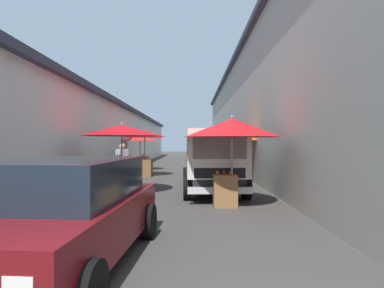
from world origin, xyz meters
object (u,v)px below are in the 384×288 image
Objects in this scene: fruit_stall_near_right at (145,142)px; plastic_stool at (115,215)px; hatchback_car at (67,212)px; delivery_truck at (214,163)px; fruit_stall_far_right at (141,143)px; fruit_stall_mid_lane at (122,140)px; fruit_stall_near_left at (231,142)px; fruit_stall_far_left at (231,136)px; vendor_by_crates at (122,161)px; parked_scooter at (207,166)px.

fruit_stall_near_right reaches higher than plastic_stool.
hatchback_car is 6.16m from delivery_truck.
plastic_stool is at bearing -9.71° from hatchback_car.
fruit_stall_far_right is 0.45× the size of delivery_truck.
fruit_stall_mid_lane reaches higher than plastic_stool.
plastic_stool is (-13.39, -1.74, -1.32)m from fruit_stall_far_right.
fruit_stall_far_left is at bearing 173.25° from fruit_stall_near_left.
fruit_stall_mid_lane is at bearing -167.30° from vendor_by_crates.
hatchback_car is (-6.19, -0.61, -1.04)m from fruit_stall_mid_lane.
vendor_by_crates reaches higher than parked_scooter.
fruit_stall_far_left reaches higher than fruit_stall_near_left.
fruit_stall_mid_lane is 6.71m from parked_scooter.
fruit_stall_near_right is 11.56m from hatchback_car.
plastic_stool is (-7.71, 3.09, -1.40)m from fruit_stall_near_left.
delivery_truck is at bearing 11.48° from fruit_stall_far_left.
fruit_stall_near_left reaches higher than plastic_stool.
fruit_stall_near_left is 0.62× the size of hatchback_car.
fruit_stall_mid_lane is at bearing 152.16° from parked_scooter.
plastic_stool is (-9.89, -0.95, -1.37)m from fruit_stall_near_right.
vendor_by_crates is at bearing 43.14° from fruit_stall_far_left.
fruit_stall_far_left is at bearing -155.33° from fruit_stall_near_right.
delivery_truck is at bearing 179.62° from parked_scooter.
fruit_stall_far_left reaches higher than delivery_truck.
fruit_stall_mid_lane reaches higher than parked_scooter.
vendor_by_crates reaches higher than plastic_stool.
hatchback_car is at bearing -174.36° from fruit_stall_mid_lane.
fruit_stall_far_left is 11.72m from fruit_stall_far_right.
fruit_stall_near_right is at bearing 0.68° from fruit_stall_mid_lane.
fruit_stall_mid_lane is at bearing -174.49° from fruit_stall_far_right.
fruit_stall_near_left is 1.47× the size of parked_scooter.
fruit_stall_far_right is at bearing 3.48° from vendor_by_crates.
plastic_stool is at bearing -168.54° from vendor_by_crates.
fruit_stall_mid_lane is 1.10× the size of fruit_stall_near_left.
fruit_stall_far_right is at bearing 52.63° from parked_scooter.
parked_scooter is 10.62m from plastic_stool.
vendor_by_crates is 3.80× the size of plastic_stool.
delivery_truck is at bearing 165.49° from fruit_stall_near_left.
fruit_stall_far_left reaches higher than parked_scooter.
fruit_stall_far_right reaches higher than vendor_by_crates.
fruit_stall_near_right is 0.59× the size of hatchback_car.
parked_scooter is (7.94, 0.28, -1.40)m from fruit_stall_far_left.
fruit_stall_near_right reaches higher than parked_scooter.
fruit_stall_near_right is 4.59m from fruit_stall_near_left.
fruit_stall_mid_lane is 0.55× the size of delivery_truck.
fruit_stall_far_left is 1.03× the size of fruit_stall_near_left.
fruit_stall_mid_lane is 1.62× the size of parked_scooter.
fruit_stall_far_right reaches higher than parked_scooter.
delivery_truck is 6.37m from parked_scooter.
fruit_stall_mid_lane reaches higher than fruit_stall_near_left.
fruit_stall_near_left is 4.64m from vendor_by_crates.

